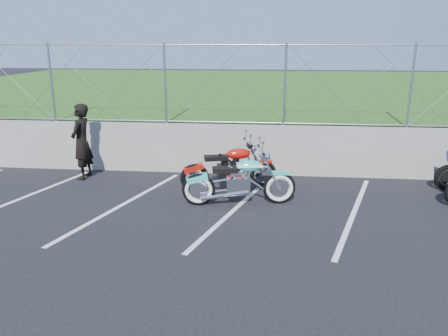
# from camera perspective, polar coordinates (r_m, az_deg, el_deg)

# --- Properties ---
(ground) EXTENTS (90.00, 90.00, 0.00)m
(ground) POSITION_cam_1_polar(r_m,az_deg,el_deg) (8.21, 1.09, -7.82)
(ground) COLOR black
(ground) RESTS_ON ground
(retaining_wall) EXTENTS (30.00, 0.22, 1.30)m
(retaining_wall) POSITION_cam_1_polar(r_m,az_deg,el_deg) (11.31, 2.55, 2.49)
(retaining_wall) COLOR slate
(retaining_wall) RESTS_ON ground
(grass_field) EXTENTS (30.00, 20.00, 1.30)m
(grass_field) POSITION_cam_1_polar(r_m,az_deg,el_deg) (21.14, 4.11, 8.99)
(grass_field) COLOR #244D14
(grass_field) RESTS_ON ground
(chain_link_fence) EXTENTS (28.00, 0.03, 2.00)m
(chain_link_fence) POSITION_cam_1_polar(r_m,az_deg,el_deg) (11.03, 2.66, 10.84)
(chain_link_fence) COLOR gray
(chain_link_fence) RESTS_ON retaining_wall
(parking_lines) EXTENTS (18.29, 4.31, 0.01)m
(parking_lines) POSITION_cam_1_polar(r_m,az_deg,el_deg) (9.12, 9.18, -5.45)
(parking_lines) COLOR silver
(parking_lines) RESTS_ON ground
(cruiser_turquoise) EXTENTS (2.40, 0.76, 1.20)m
(cruiser_turquoise) POSITION_cam_1_polar(r_m,az_deg,el_deg) (9.19, 2.17, -1.91)
(cruiser_turquoise) COLOR black
(cruiser_turquoise) RESTS_ON ground
(naked_orange) EXTENTS (2.22, 0.85, 1.13)m
(naked_orange) POSITION_cam_1_polar(r_m,az_deg,el_deg) (10.08, 0.84, -0.22)
(naked_orange) COLOR black
(naked_orange) RESTS_ON ground
(person_standing) EXTENTS (0.50, 0.72, 1.88)m
(person_standing) POSITION_cam_1_polar(r_m,az_deg,el_deg) (11.38, -18.10, 3.29)
(person_standing) COLOR black
(person_standing) RESTS_ON ground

